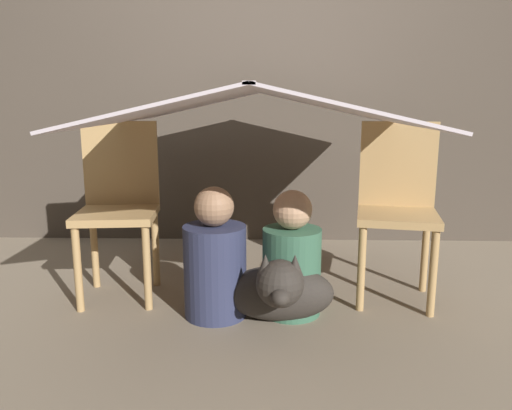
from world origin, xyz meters
The scene contains 8 objects.
ground_plane centered at (0.00, 0.00, 0.00)m, with size 8.80×8.80×0.00m, color gray.
wall_back centered at (0.00, 1.24, 1.25)m, with size 7.00×0.05×2.50m.
chair_left centered at (-0.68, 0.21, 0.47)m, with size 0.40×0.40×0.86m.
chair_right centered at (0.68, 0.21, 0.47)m, with size 0.43×0.43×0.86m.
sheet_canopy centered at (0.00, 0.14, 0.94)m, with size 1.34×1.59×0.16m.
person_front centered at (-0.18, -0.05, 0.25)m, with size 0.28×0.28×0.59m.
person_second centered at (0.17, -0.02, 0.25)m, with size 0.26×0.26×0.57m.
dog centered at (0.11, -0.14, 0.16)m, with size 0.49×0.42×0.36m.
Camera 1 is at (0.06, -2.17, 0.96)m, focal length 35.00 mm.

